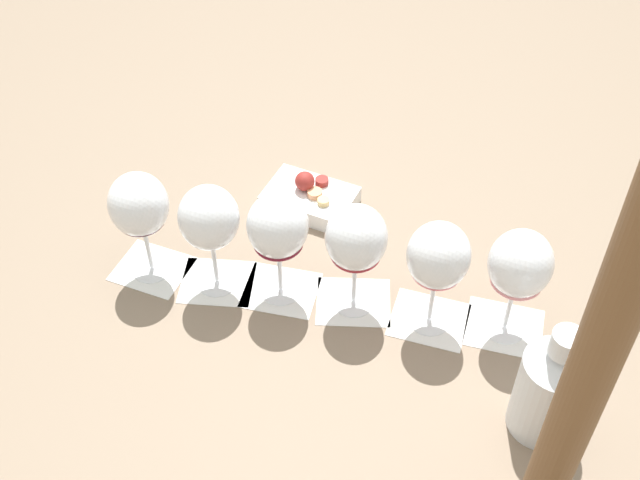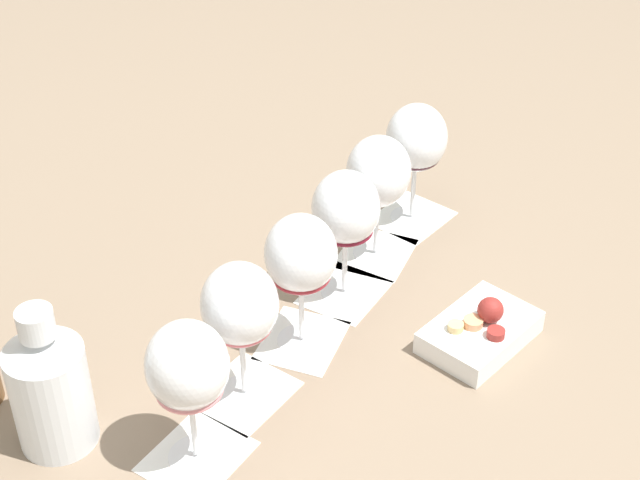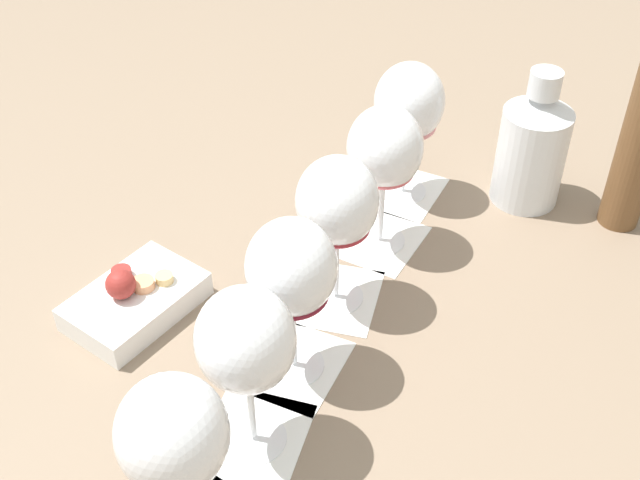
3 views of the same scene
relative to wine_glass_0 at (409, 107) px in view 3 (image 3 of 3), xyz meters
name	(u,v)px [view 3 (image 3 of 3)]	position (x,y,z in m)	size (l,w,h in m)	color
ground_plane	(322,328)	(0.21, -0.19, -0.13)	(8.00, 8.00, 0.00)	#7F6B56
tasting_card_0	(402,191)	(0.00, 0.00, -0.13)	(0.15, 0.15, 0.00)	white
tasting_card_1	(379,240)	(0.09, -0.07, -0.13)	(0.15, 0.15, 0.00)	white
tasting_card_2	(336,297)	(0.17, -0.16, -0.13)	(0.15, 0.14, 0.00)	white
tasting_card_3	(294,365)	(0.25, -0.24, -0.13)	(0.15, 0.15, 0.00)	white
tasting_card_4	(254,438)	(0.33, -0.30, -0.13)	(0.15, 0.14, 0.00)	white
wine_glass_0	(409,107)	(0.00, 0.00, 0.00)	(0.09, 0.09, 0.19)	white
wine_glass_1	(385,153)	(0.09, -0.07, 0.00)	(0.09, 0.09, 0.19)	white
wine_glass_2	(337,207)	(0.17, -0.16, 0.00)	(0.09, 0.09, 0.19)	white
wine_glass_3	(291,273)	(0.25, -0.24, 0.00)	(0.09, 0.09, 0.19)	white
wine_glass_4	(246,346)	(0.33, -0.30, 0.00)	(0.09, 0.09, 0.19)	white
wine_glass_5	(174,440)	(0.41, -0.38, 0.00)	(0.09, 0.09, 0.19)	white
ceramic_vase	(533,146)	(0.06, 0.15, -0.05)	(0.09, 0.09, 0.19)	silver
snack_dish	(135,299)	(0.12, -0.38, -0.11)	(0.17, 0.18, 0.07)	white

